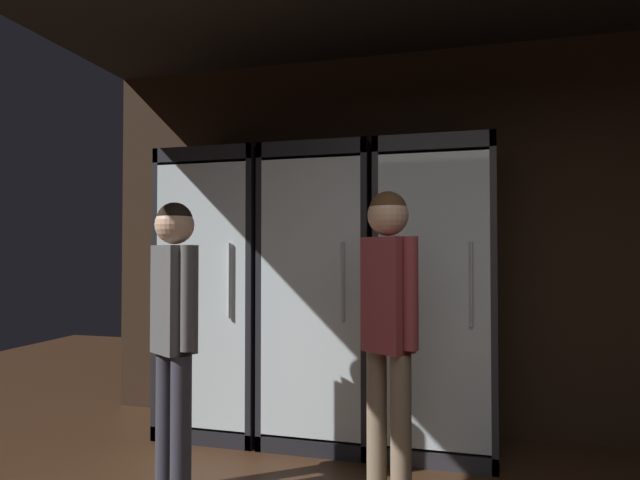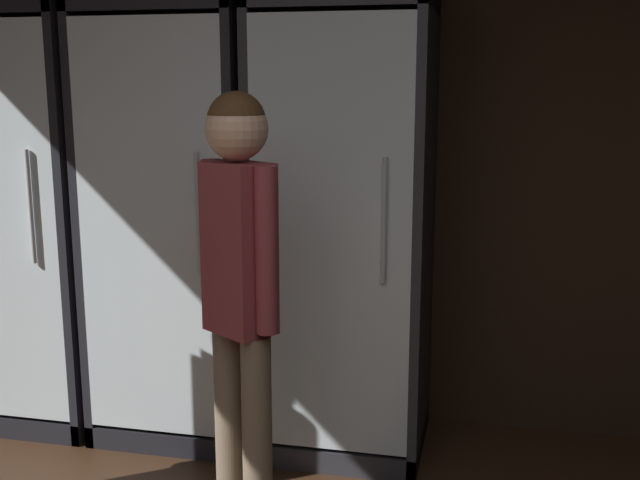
{
  "view_description": "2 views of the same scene",
  "coord_description": "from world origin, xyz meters",
  "px_view_note": "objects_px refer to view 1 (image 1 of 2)",
  "views": [
    {
      "loc": [
        -0.28,
        -0.8,
        1.31
      ],
      "look_at": [
        -1.14,
        2.58,
        1.39
      ],
      "focal_mm": 28.45,
      "sensor_mm": 36.0,
      "label": 1
    },
    {
      "loc": [
        0.26,
        -0.64,
        1.66
      ],
      "look_at": [
        -0.41,
        2.33,
        1.03
      ],
      "focal_mm": 43.48,
      "sensor_mm": 36.0,
      "label": 2
    }
  ],
  "objects_px": {
    "shopper_near": "(174,316)",
    "cooler_center": "(435,298)",
    "cooler_far_left": "(223,293)",
    "shopper_far": "(388,310)",
    "cooler_left": "(323,296)"
  },
  "relations": [
    {
      "from": "cooler_far_left",
      "to": "cooler_center",
      "type": "distance_m",
      "value": 1.55
    },
    {
      "from": "cooler_far_left",
      "to": "cooler_left",
      "type": "height_order",
      "value": "same"
    },
    {
      "from": "cooler_center",
      "to": "shopper_far",
      "type": "relative_size",
      "value": 1.25
    },
    {
      "from": "cooler_left",
      "to": "shopper_near",
      "type": "height_order",
      "value": "cooler_left"
    },
    {
      "from": "cooler_far_left",
      "to": "cooler_left",
      "type": "distance_m",
      "value": 0.77
    },
    {
      "from": "cooler_center",
      "to": "shopper_near",
      "type": "relative_size",
      "value": 1.29
    },
    {
      "from": "shopper_far",
      "to": "cooler_center",
      "type": "bearing_deg",
      "value": 76.25
    },
    {
      "from": "cooler_far_left",
      "to": "shopper_far",
      "type": "height_order",
      "value": "cooler_far_left"
    },
    {
      "from": "cooler_left",
      "to": "shopper_far",
      "type": "distance_m",
      "value": 1.03
    },
    {
      "from": "cooler_far_left",
      "to": "shopper_near",
      "type": "relative_size",
      "value": 1.29
    },
    {
      "from": "cooler_far_left",
      "to": "shopper_near",
      "type": "bearing_deg",
      "value": -78.81
    },
    {
      "from": "cooler_far_left",
      "to": "cooler_left",
      "type": "relative_size",
      "value": 1.0
    },
    {
      "from": "cooler_center",
      "to": "shopper_near",
      "type": "xyz_separation_m",
      "value": [
        -1.34,
        -1.06,
        -0.03
      ]
    },
    {
      "from": "shopper_near",
      "to": "cooler_center",
      "type": "bearing_deg",
      "value": 38.31
    },
    {
      "from": "cooler_far_left",
      "to": "cooler_center",
      "type": "height_order",
      "value": "same"
    }
  ]
}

